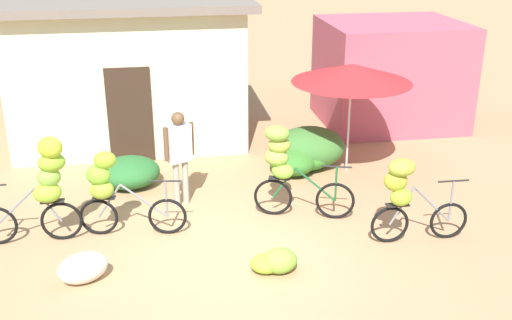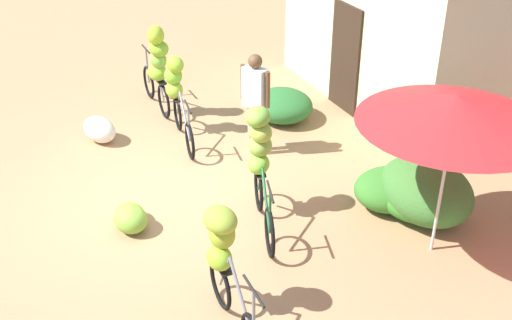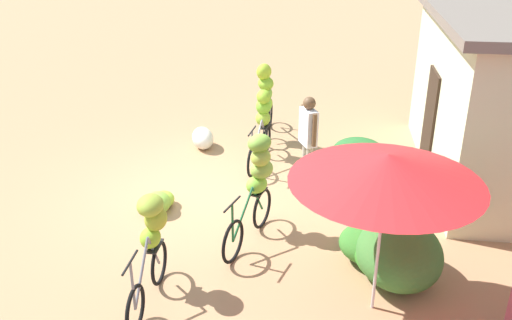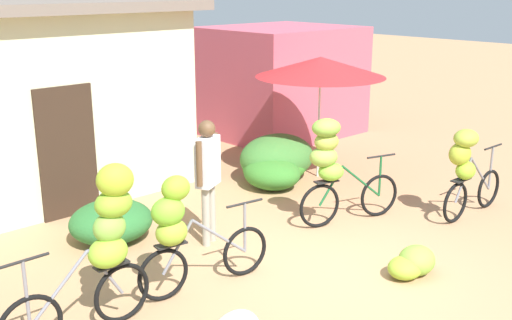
{
  "view_description": "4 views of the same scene",
  "coord_description": "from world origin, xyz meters",
  "px_view_note": "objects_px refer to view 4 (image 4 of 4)",
  "views": [
    {
      "loc": [
        -0.91,
        -8.11,
        4.81
      ],
      "look_at": [
        0.62,
        1.16,
        1.04
      ],
      "focal_mm": 43.06,
      "sensor_mm": 36.0,
      "label": 1
    },
    {
      "loc": [
        7.67,
        -1.98,
        5.08
      ],
      "look_at": [
        1.03,
        1.1,
        0.88
      ],
      "focal_mm": 43.72,
      "sensor_mm": 36.0,
      "label": 2
    },
    {
      "loc": [
        8.75,
        2.05,
        4.86
      ],
      "look_at": [
        0.71,
        1.07,
        1.09
      ],
      "focal_mm": 39.68,
      "sensor_mm": 36.0,
      "label": 3
    },
    {
      "loc": [
        -5.41,
        -4.29,
        3.44
      ],
      "look_at": [
        -0.14,
        1.39,
        1.19
      ],
      "focal_mm": 42.97,
      "sensor_mm": 36.0,
      "label": 4
    }
  ],
  "objects_px": {
    "bicycle_leftmost": "(104,238)",
    "person_vendor": "(208,169)",
    "banana_pile_on_ground": "(413,263)",
    "bicycle_center_loaded": "(333,162)",
    "shop_pink": "(280,81)",
    "bicycle_near_pile": "(183,228)",
    "bicycle_by_shop": "(467,165)",
    "market_umbrella": "(321,67)",
    "building_low": "(23,100)"
  },
  "relations": [
    {
      "from": "bicycle_near_pile",
      "to": "person_vendor",
      "type": "xyz_separation_m",
      "value": [
        1.12,
        0.95,
        0.23
      ]
    },
    {
      "from": "market_umbrella",
      "to": "bicycle_center_loaded",
      "type": "distance_m",
      "value": 2.59
    },
    {
      "from": "bicycle_center_loaded",
      "to": "bicycle_leftmost",
      "type": "bearing_deg",
      "value": -176.01
    },
    {
      "from": "bicycle_near_pile",
      "to": "bicycle_center_loaded",
      "type": "bearing_deg",
      "value": 4.69
    },
    {
      "from": "banana_pile_on_ground",
      "to": "building_low",
      "type": "bearing_deg",
      "value": 108.96
    },
    {
      "from": "bicycle_leftmost",
      "to": "bicycle_near_pile",
      "type": "xyz_separation_m",
      "value": [
        0.98,
        0.03,
        -0.17
      ]
    },
    {
      "from": "bicycle_near_pile",
      "to": "banana_pile_on_ground",
      "type": "height_order",
      "value": "bicycle_near_pile"
    },
    {
      "from": "market_umbrella",
      "to": "banana_pile_on_ground",
      "type": "distance_m",
      "value": 4.45
    },
    {
      "from": "shop_pink",
      "to": "banana_pile_on_ground",
      "type": "height_order",
      "value": "shop_pink"
    },
    {
      "from": "shop_pink",
      "to": "bicycle_near_pile",
      "type": "bearing_deg",
      "value": -142.72
    },
    {
      "from": "building_low",
      "to": "bicycle_leftmost",
      "type": "bearing_deg",
      "value": -104.46
    },
    {
      "from": "shop_pink",
      "to": "bicycle_leftmost",
      "type": "bearing_deg",
      "value": -146.4
    },
    {
      "from": "shop_pink",
      "to": "person_vendor",
      "type": "xyz_separation_m",
      "value": [
        -5.28,
        -3.92,
        -0.17
      ]
    },
    {
      "from": "bicycle_near_pile",
      "to": "bicycle_center_loaded",
      "type": "relative_size",
      "value": 1.03
    },
    {
      "from": "building_low",
      "to": "bicycle_near_pile",
      "type": "xyz_separation_m",
      "value": [
        -0.22,
        -4.64,
        -0.78
      ]
    },
    {
      "from": "market_umbrella",
      "to": "bicycle_leftmost",
      "type": "bearing_deg",
      "value": -160.03
    },
    {
      "from": "bicycle_center_loaded",
      "to": "banana_pile_on_ground",
      "type": "relative_size",
      "value": 2.27
    },
    {
      "from": "banana_pile_on_ground",
      "to": "bicycle_center_loaded",
      "type": "bearing_deg",
      "value": 73.86
    },
    {
      "from": "shop_pink",
      "to": "building_low",
      "type": "bearing_deg",
      "value": -177.9
    },
    {
      "from": "building_low",
      "to": "bicycle_near_pile",
      "type": "distance_m",
      "value": 4.71
    },
    {
      "from": "bicycle_by_shop",
      "to": "banana_pile_on_ground",
      "type": "relative_size",
      "value": 2.18
    },
    {
      "from": "bicycle_near_pile",
      "to": "bicycle_leftmost",
      "type": "bearing_deg",
      "value": -178.03
    },
    {
      "from": "person_vendor",
      "to": "bicycle_by_shop",
      "type": "bearing_deg",
      "value": -29.57
    },
    {
      "from": "shop_pink",
      "to": "bicycle_near_pile",
      "type": "relative_size",
      "value": 1.87
    },
    {
      "from": "bicycle_leftmost",
      "to": "person_vendor",
      "type": "bearing_deg",
      "value": 25.03
    },
    {
      "from": "building_low",
      "to": "shop_pink",
      "type": "bearing_deg",
      "value": 2.1
    },
    {
      "from": "shop_pink",
      "to": "bicycle_by_shop",
      "type": "xyz_separation_m",
      "value": [
        -1.93,
        -5.83,
        -0.38
      ]
    },
    {
      "from": "bicycle_leftmost",
      "to": "banana_pile_on_ground",
      "type": "relative_size",
      "value": 2.41
    },
    {
      "from": "bicycle_center_loaded",
      "to": "bicycle_by_shop",
      "type": "bearing_deg",
      "value": -36.0
    },
    {
      "from": "person_vendor",
      "to": "market_umbrella",
      "type": "bearing_deg",
      "value": 16.62
    },
    {
      "from": "shop_pink",
      "to": "bicycle_near_pile",
      "type": "xyz_separation_m",
      "value": [
        -6.4,
        -4.87,
        -0.41
      ]
    },
    {
      "from": "building_low",
      "to": "shop_pink",
      "type": "distance_m",
      "value": 6.19
    },
    {
      "from": "bicycle_leftmost",
      "to": "banana_pile_on_ground",
      "type": "distance_m",
      "value": 3.72
    },
    {
      "from": "bicycle_by_shop",
      "to": "market_umbrella",
      "type": "bearing_deg",
      "value": 90.15
    },
    {
      "from": "building_low",
      "to": "shop_pink",
      "type": "relative_size",
      "value": 1.68
    },
    {
      "from": "banana_pile_on_ground",
      "to": "bicycle_leftmost",
      "type": "bearing_deg",
      "value": 156.15
    },
    {
      "from": "market_umbrella",
      "to": "bicycle_by_shop",
      "type": "height_order",
      "value": "market_umbrella"
    },
    {
      "from": "bicycle_leftmost",
      "to": "person_vendor",
      "type": "height_order",
      "value": "bicycle_leftmost"
    },
    {
      "from": "banana_pile_on_ground",
      "to": "bicycle_by_shop",
      "type": "bearing_deg",
      "value": 14.31
    },
    {
      "from": "bicycle_leftmost",
      "to": "bicycle_by_shop",
      "type": "height_order",
      "value": "bicycle_leftmost"
    },
    {
      "from": "bicycle_by_shop",
      "to": "shop_pink",
      "type": "bearing_deg",
      "value": 71.68
    },
    {
      "from": "bicycle_leftmost",
      "to": "person_vendor",
      "type": "distance_m",
      "value": 2.32
    },
    {
      "from": "bicycle_leftmost",
      "to": "bicycle_by_shop",
      "type": "relative_size",
      "value": 1.1
    },
    {
      "from": "bicycle_by_shop",
      "to": "person_vendor",
      "type": "relative_size",
      "value": 0.92
    },
    {
      "from": "building_low",
      "to": "bicycle_by_shop",
      "type": "relative_size",
      "value": 3.39
    },
    {
      "from": "shop_pink",
      "to": "bicycle_near_pile",
      "type": "height_order",
      "value": "shop_pink"
    },
    {
      "from": "shop_pink",
      "to": "bicycle_center_loaded",
      "type": "bearing_deg",
      "value": -127.54
    },
    {
      "from": "bicycle_center_loaded",
      "to": "banana_pile_on_ground",
      "type": "distance_m",
      "value": 1.97
    },
    {
      "from": "shop_pink",
      "to": "market_umbrella",
      "type": "height_order",
      "value": "shop_pink"
    },
    {
      "from": "market_umbrella",
      "to": "person_vendor",
      "type": "xyz_separation_m",
      "value": [
        -3.34,
        -1.0,
        -0.96
      ]
    }
  ]
}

